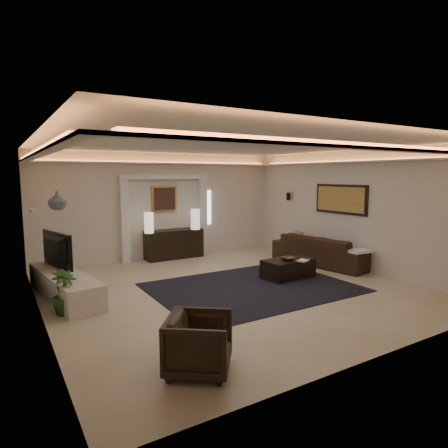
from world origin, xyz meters
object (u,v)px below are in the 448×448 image
sofa (322,250)px  console (174,244)px  armchair (199,344)px  coffee_table (288,269)px

sofa → console: bearing=38.1°
sofa → armchair: sofa is taller
coffee_table → armchair: size_ratio=1.54×
console → sofa: (2.98, -2.68, -0.03)m
console → coffee_table: bearing=-67.6°
console → sofa: size_ratio=0.63×
armchair → console: bearing=15.9°
coffee_table → armchair: armchair is taller
console → sofa: console is taller
sofa → coffee_table: sofa is taller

